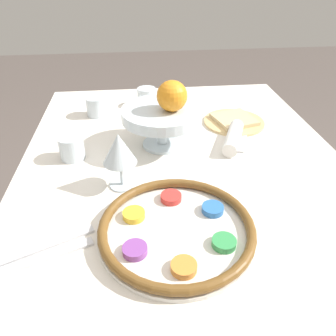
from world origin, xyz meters
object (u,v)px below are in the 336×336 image
Objects in this scene: seder_plate at (177,229)px; napkin_roll at (233,138)px; wine_glass at (119,150)px; bread_plate at (234,121)px; cup_near at (147,97)px; cup_mid at (72,148)px; orange_fruit at (172,96)px; cup_far at (96,106)px; fruit_stand at (162,117)px.

napkin_roll reaches higher than seder_plate.
wine_glass is 0.71× the size of bread_plate.
wine_glass is 2.09× the size of cup_near.
napkin_roll is at bearing -31.42° from seder_plate.
cup_mid is (-0.03, 0.46, 0.01)m from napkin_roll.
napkin_roll is (-0.13, 0.04, 0.01)m from bread_plate.
cup_mid is at bearing 37.57° from seder_plate.
napkin_roll is (-0.00, -0.18, -0.13)m from orange_fruit.
napkin_roll is (0.35, -0.21, 0.01)m from seder_plate.
cup_far is (0.25, 0.41, 0.01)m from napkin_roll.
fruit_stand is at bearing 115.75° from bread_plate.
orange_fruit is 0.30m from cup_mid.
fruit_stand reaches higher than bread_plate.
orange_fruit is at bearing -39.44° from wine_glass.
cup_far is (0.28, -0.05, 0.00)m from cup_mid.
orange_fruit reaches higher than seder_plate.
seder_plate is at bearing -177.97° from cup_near.
cup_near reaches higher than napkin_roll.
cup_far is at bearing 59.11° from napkin_roll.
cup_mid is 0.28m from cup_far.
wine_glass reaches higher than cup_far.
bread_plate is 0.33m from cup_near.
napkin_roll is 2.51× the size of cup_far.
cup_near is at bearing 5.32° from fruit_stand.
orange_fruit reaches higher than cup_mid.
cup_mid is at bearing 99.88° from fruit_stand.
cup_mid is at bearing 147.25° from cup_near.
bread_plate is 0.47m from cup_far.
cup_near is at bearing 56.92° from bread_plate.
fruit_stand is (0.36, -0.00, 0.08)m from seder_plate.
cup_near is 0.41m from cup_mid.
fruit_stand is at bearing -31.86° from wine_glass.
napkin_roll is 0.39m from cup_near.
wine_glass reaches higher than fruit_stand.
seder_plate is 1.59× the size of bread_plate.
cup_mid is at bearing 170.60° from cup_far.
napkin_roll is 2.51× the size of cup_mid.
wine_glass is 0.21m from cup_mid.
seder_plate is 1.87× the size of napkin_roll.
orange_fruit is 0.23m from napkin_roll.
wine_glass is 0.48m from bread_plate.
cup_mid is (0.14, 0.14, -0.07)m from wine_glass.
seder_plate reaches higher than bread_plate.
cup_near is at bearing -32.75° from cup_mid.
wine_glass is at bearing 31.72° from seder_plate.
seder_plate is 0.66m from cup_near.
fruit_stand is 2.74× the size of orange_fruit.
wine_glass reaches higher than seder_plate.
seder_plate is at bearing 152.24° from bread_plate.
cup_near is (0.49, -0.09, -0.07)m from wine_glass.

